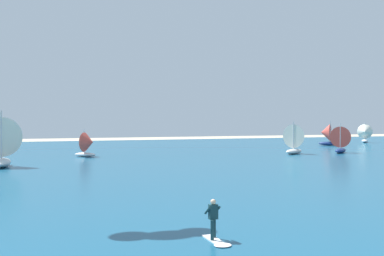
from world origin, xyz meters
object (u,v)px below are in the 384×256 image
(sailboat_heeled_over, at_px, (88,144))
(sailboat_trailing, at_px, (3,141))
(sailboat_leading, at_px, (365,133))
(sailboat_near_shore, at_px, (326,134))
(kitesurfer, at_px, (215,226))
(sailboat_mid_left, at_px, (342,139))
(sailboat_outermost, at_px, (296,139))

(sailboat_heeled_over, height_order, sailboat_trailing, sailboat_trailing)
(sailboat_leading, relative_size, sailboat_near_shore, 0.95)
(sailboat_heeled_over, bearing_deg, kitesurfer, -87.60)
(sailboat_heeled_over, relative_size, sailboat_near_shore, 0.80)
(sailboat_leading, distance_m, sailboat_trailing, 69.08)
(kitesurfer, height_order, sailboat_heeled_over, sailboat_heeled_over)
(kitesurfer, relative_size, sailboat_trailing, 0.35)
(sailboat_mid_left, distance_m, sailboat_outermost, 7.22)
(kitesurfer, bearing_deg, sailboat_near_shore, 51.83)
(kitesurfer, bearing_deg, sailboat_outermost, 55.19)
(kitesurfer, xyz_separation_m, sailboat_trailing, (-10.94, 32.52, 2.00))
(kitesurfer, xyz_separation_m, sailboat_heeled_over, (-1.72, 41.09, 0.99))
(sailboat_heeled_over, height_order, sailboat_near_shore, sailboat_near_shore)
(sailboat_heeled_over, bearing_deg, sailboat_trailing, -137.11)
(sailboat_heeled_over, bearing_deg, sailboat_mid_left, -6.53)
(sailboat_trailing, xyz_separation_m, sailboat_outermost, (36.91, 4.81, -0.51))
(sailboat_mid_left, bearing_deg, sailboat_near_shore, 62.67)
(sailboat_mid_left, bearing_deg, kitesurfer, -131.81)
(sailboat_heeled_over, bearing_deg, sailboat_leading, 16.43)
(sailboat_heeled_over, distance_m, sailboat_mid_left, 35.13)
(kitesurfer, relative_size, sailboat_outermost, 0.43)
(sailboat_heeled_over, height_order, sailboat_leading, sailboat_leading)
(sailboat_heeled_over, relative_size, sailboat_leading, 0.85)
(sailboat_trailing, bearing_deg, sailboat_mid_left, 5.91)
(sailboat_leading, bearing_deg, sailboat_mid_left, -135.07)
(sailboat_leading, bearing_deg, sailboat_outermost, -143.97)
(sailboat_mid_left, xyz_separation_m, sailboat_outermost, (-7.22, 0.25, 0.17))
(sailboat_leading, bearing_deg, sailboat_trailing, -158.92)
(sailboat_mid_left, distance_m, sailboat_trailing, 44.36)
(sailboat_leading, xyz_separation_m, sailboat_outermost, (-27.55, -20.03, 0.20))
(sailboat_trailing, distance_m, sailboat_near_shore, 55.39)
(sailboat_leading, xyz_separation_m, sailboat_near_shore, (-12.61, -5.35, 0.10))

